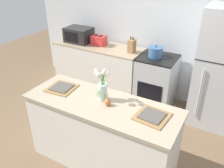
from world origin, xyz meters
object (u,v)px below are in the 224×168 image
refrigerator (221,70)px  toaster (99,40)px  flower_vase (102,86)px  plate_setting_right (152,116)px  stove_range (156,82)px  microwave (79,35)px  knife_block (132,46)px  cooking_pot (156,52)px  plate_setting_left (62,88)px  pear_figurine (108,102)px

refrigerator → toaster: (-2.11, 0.03, 0.09)m
refrigerator → toaster: bearing=179.1°
flower_vase → plate_setting_right: bearing=-2.9°
stove_range → toaster: 1.28m
toaster → microwave: (-0.42, -0.03, 0.05)m
microwave → knife_block: bearing=-0.6°
stove_range → cooking_pot: cooking_pot is taller
microwave → stove_range: bearing=0.0°
cooking_pot → knife_block: knife_block is taller
plate_setting_left → toaster: bearing=106.4°
pear_figurine → plate_setting_right: bearing=4.8°
flower_vase → plate_setting_right: (0.61, -0.03, -0.17)m
plate_setting_right → knife_block: 1.83m
knife_block → plate_setting_right: bearing=-58.1°
pear_figurine → microwave: 2.25m
refrigerator → flower_vase: size_ratio=4.32×
knife_block → plate_setting_left: bearing=-98.0°
pear_figurine → cooking_pot: 1.60m
stove_range → microwave: bearing=-180.0°
microwave → knife_block: same height
toaster → cooking_pot: (1.11, -0.04, -0.00)m
plate_setting_right → knife_block: knife_block is taller
microwave → pear_figurine: bearing=-45.6°
toaster → cooking_pot: cooking_pot is taller
plate_setting_left → toaster: size_ratio=1.24×
pear_figurine → plate_setting_right: (0.50, 0.04, -0.03)m
cooking_pot → microwave: size_ratio=0.49×
flower_vase → microwave: 2.12m
flower_vase → pear_figurine: (0.11, -0.07, -0.13)m
refrigerator → knife_block: 1.43m
stove_range → plate_setting_right: plate_setting_right is taller
refrigerator → flower_vase: refrigerator is taller
plate_setting_left → microwave: size_ratio=0.73×
refrigerator → flower_vase: (-1.07, -1.54, 0.18)m
flower_vase → plate_setting_right: size_ratio=1.18×
toaster → knife_block: bearing=-3.8°
stove_range → pear_figurine: (-0.01, -1.61, 0.49)m
flower_vase → knife_block: bearing=103.2°
stove_range → plate_setting_left: size_ratio=2.58×
toaster → knife_block: (0.69, -0.05, 0.03)m
flower_vase → plate_setting_left: (-0.58, -0.03, -0.17)m
flower_vase → plate_setting_right: flower_vase is taller
refrigerator → pear_figurine: size_ratio=15.58×
toaster → knife_block: size_ratio=1.04×
pear_figurine → knife_block: 1.66m
stove_range → refrigerator: 1.05m
plate_setting_right → pear_figurine: bearing=-175.2°
plate_setting_left → flower_vase: bearing=3.0°
refrigerator → microwave: 2.54m
toaster → microwave: size_ratio=0.58×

